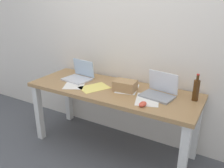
{
  "coord_description": "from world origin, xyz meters",
  "views": [
    {
      "loc": [
        1.11,
        -1.94,
        1.63
      ],
      "look_at": [
        0.0,
        0.0,
        0.78
      ],
      "focal_mm": 36.97,
      "sensor_mm": 36.0,
      "label": 1
    }
  ],
  "objects_px": {
    "desk": "(112,97)",
    "laptop_right": "(159,91)",
    "computer_mouse": "(143,104)",
    "laptop_left": "(79,76)",
    "beer_bottle": "(196,90)",
    "cardboard_box": "(125,86)"
  },
  "relations": [
    {
      "from": "desk",
      "to": "laptop_right",
      "type": "height_order",
      "value": "laptop_right"
    },
    {
      "from": "desk",
      "to": "laptop_right",
      "type": "relative_size",
      "value": 5.34
    },
    {
      "from": "desk",
      "to": "computer_mouse",
      "type": "relative_size",
      "value": 18.1
    },
    {
      "from": "laptop_right",
      "to": "computer_mouse",
      "type": "height_order",
      "value": "laptop_right"
    },
    {
      "from": "laptop_left",
      "to": "beer_bottle",
      "type": "relative_size",
      "value": 1.28
    },
    {
      "from": "beer_bottle",
      "to": "computer_mouse",
      "type": "distance_m",
      "value": 0.52
    },
    {
      "from": "laptop_right",
      "to": "computer_mouse",
      "type": "xyz_separation_m",
      "value": [
        -0.05,
        -0.28,
        -0.03
      ]
    },
    {
      "from": "desk",
      "to": "computer_mouse",
      "type": "distance_m",
      "value": 0.5
    },
    {
      "from": "computer_mouse",
      "to": "laptop_left",
      "type": "bearing_deg",
      "value": 164.72
    },
    {
      "from": "laptop_right",
      "to": "beer_bottle",
      "type": "height_order",
      "value": "beer_bottle"
    },
    {
      "from": "laptop_right",
      "to": "computer_mouse",
      "type": "bearing_deg",
      "value": -100.54
    },
    {
      "from": "beer_bottle",
      "to": "cardboard_box",
      "type": "relative_size",
      "value": 1.15
    },
    {
      "from": "laptop_left",
      "to": "computer_mouse",
      "type": "distance_m",
      "value": 0.96
    },
    {
      "from": "cardboard_box",
      "to": "laptop_right",
      "type": "bearing_deg",
      "value": 6.54
    },
    {
      "from": "computer_mouse",
      "to": "cardboard_box",
      "type": "xyz_separation_m",
      "value": [
        -0.3,
        0.24,
        0.04
      ]
    },
    {
      "from": "laptop_right",
      "to": "cardboard_box",
      "type": "distance_m",
      "value": 0.35
    },
    {
      "from": "desk",
      "to": "laptop_left",
      "type": "relative_size",
      "value": 5.5
    },
    {
      "from": "beer_bottle",
      "to": "laptop_right",
      "type": "bearing_deg",
      "value": -167.92
    },
    {
      "from": "laptop_right",
      "to": "beer_bottle",
      "type": "relative_size",
      "value": 1.32
    },
    {
      "from": "laptop_left",
      "to": "computer_mouse",
      "type": "bearing_deg",
      "value": -17.09
    },
    {
      "from": "desk",
      "to": "laptop_right",
      "type": "bearing_deg",
      "value": 6.89
    },
    {
      "from": "desk",
      "to": "beer_bottle",
      "type": "height_order",
      "value": "beer_bottle"
    }
  ]
}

